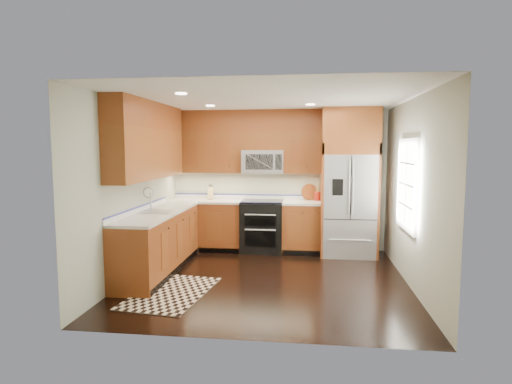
# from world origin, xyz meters

# --- Properties ---
(ground) EXTENTS (4.00, 4.00, 0.00)m
(ground) POSITION_xyz_m (0.00, 0.00, 0.00)
(ground) COLOR black
(ground) RESTS_ON ground
(wall_back) EXTENTS (4.00, 0.02, 2.60)m
(wall_back) POSITION_xyz_m (0.00, 2.00, 1.30)
(wall_back) COLOR #AFB5A3
(wall_back) RESTS_ON ground
(wall_left) EXTENTS (0.02, 4.00, 2.60)m
(wall_left) POSITION_xyz_m (-2.00, 0.00, 1.30)
(wall_left) COLOR #AFB5A3
(wall_left) RESTS_ON ground
(wall_right) EXTENTS (0.02, 4.00, 2.60)m
(wall_right) POSITION_xyz_m (2.00, 0.00, 1.30)
(wall_right) COLOR #AFB5A3
(wall_right) RESTS_ON ground
(window) EXTENTS (0.04, 1.10, 1.30)m
(window) POSITION_xyz_m (1.98, 0.20, 1.40)
(window) COLOR white
(window) RESTS_ON ground
(base_cabinets) EXTENTS (2.85, 3.00, 0.90)m
(base_cabinets) POSITION_xyz_m (-1.23, 0.90, 0.45)
(base_cabinets) COLOR brown
(base_cabinets) RESTS_ON ground
(countertop) EXTENTS (2.86, 3.01, 0.04)m
(countertop) POSITION_xyz_m (-1.09, 1.01, 0.92)
(countertop) COLOR white
(countertop) RESTS_ON base_cabinets
(upper_cabinets) EXTENTS (2.85, 3.00, 1.15)m
(upper_cabinets) POSITION_xyz_m (-1.15, 1.09, 2.02)
(upper_cabinets) COLOR brown
(upper_cabinets) RESTS_ON ground
(range) EXTENTS (0.76, 0.67, 0.95)m
(range) POSITION_xyz_m (-0.25, 1.67, 0.47)
(range) COLOR black
(range) RESTS_ON ground
(microwave) EXTENTS (0.76, 0.40, 0.42)m
(microwave) POSITION_xyz_m (-0.25, 1.80, 1.66)
(microwave) COLOR #B2B2B7
(microwave) RESTS_ON ground
(refrigerator) EXTENTS (0.98, 0.75, 2.60)m
(refrigerator) POSITION_xyz_m (1.30, 1.63, 1.30)
(refrigerator) COLOR #B2B2B7
(refrigerator) RESTS_ON ground
(sink_faucet) EXTENTS (0.54, 0.44, 0.37)m
(sink_faucet) POSITION_xyz_m (-1.73, 0.23, 0.99)
(sink_faucet) COLOR #B2B2B7
(sink_faucet) RESTS_ON countertop
(rug) EXTENTS (1.06, 1.58, 0.01)m
(rug) POSITION_xyz_m (-1.20, -0.74, 0.01)
(rug) COLOR black
(rug) RESTS_ON ground
(knife_block) EXTENTS (0.12, 0.15, 0.28)m
(knife_block) POSITION_xyz_m (-1.26, 1.87, 1.05)
(knife_block) COLOR tan
(knife_block) RESTS_ON countertop
(utensil_crock) EXTENTS (0.14, 0.14, 0.33)m
(utensil_crock) POSITION_xyz_m (0.75, 1.90, 1.06)
(utensil_crock) COLOR maroon
(utensil_crock) RESTS_ON countertop
(cutting_board) EXTENTS (0.38, 0.38, 0.02)m
(cutting_board) POSITION_xyz_m (0.61, 1.94, 0.95)
(cutting_board) COLOR brown
(cutting_board) RESTS_ON countertop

